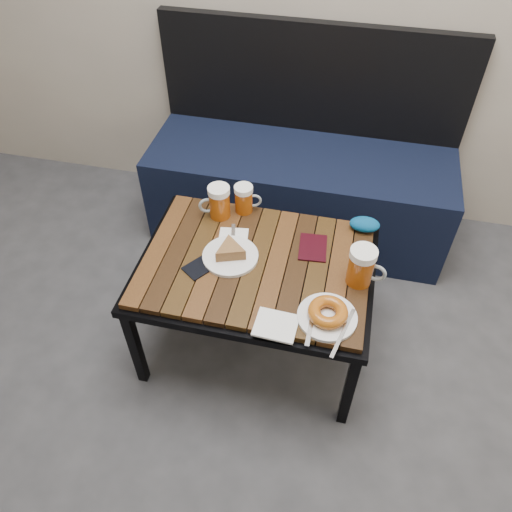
% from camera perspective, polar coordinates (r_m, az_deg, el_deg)
% --- Properties ---
extents(bench, '(1.40, 0.50, 0.95)m').
position_cam_1_polar(bench, '(2.44, 5.03, 8.38)').
color(bench, black).
rests_on(bench, ground).
extents(cafe_table, '(0.84, 0.62, 0.47)m').
position_cam_1_polar(cafe_table, '(1.80, -0.00, -1.59)').
color(cafe_table, black).
rests_on(cafe_table, ground).
extents(beer_mug_left, '(0.13, 0.10, 0.13)m').
position_cam_1_polar(beer_mug_left, '(1.91, -4.29, 6.20)').
color(beer_mug_left, '#97420C').
rests_on(beer_mug_left, cafe_table).
extents(beer_mug_centre, '(0.11, 0.08, 0.12)m').
position_cam_1_polar(beer_mug_centre, '(1.93, -1.35, 6.56)').
color(beer_mug_centre, '#97420C').
rests_on(beer_mug_centre, cafe_table).
extents(beer_mug_right, '(0.14, 0.10, 0.15)m').
position_cam_1_polar(beer_mug_right, '(1.69, 12.01, -1.16)').
color(beer_mug_right, '#97420C').
rests_on(beer_mug_right, cafe_table).
extents(plate_pie, '(0.20, 0.20, 0.06)m').
position_cam_1_polar(plate_pie, '(1.77, -2.96, 0.34)').
color(plate_pie, white).
rests_on(plate_pie, cafe_table).
extents(plate_bagel, '(0.19, 0.25, 0.05)m').
position_cam_1_polar(plate_bagel, '(1.60, 8.18, -6.62)').
color(plate_bagel, white).
rests_on(plate_bagel, cafe_table).
extents(napkin_left, '(0.12, 0.14, 0.01)m').
position_cam_1_polar(napkin_left, '(1.85, -2.62, 2.05)').
color(napkin_left, white).
rests_on(napkin_left, cafe_table).
extents(napkin_right, '(0.14, 0.12, 0.01)m').
position_cam_1_polar(napkin_right, '(1.59, 2.29, -7.92)').
color(napkin_right, white).
rests_on(napkin_right, cafe_table).
extents(passport_navy, '(0.13, 0.13, 0.01)m').
position_cam_1_polar(passport_navy, '(1.76, -6.42, -1.25)').
color(passport_navy, black).
rests_on(passport_navy, cafe_table).
extents(passport_burgundy, '(0.11, 0.15, 0.01)m').
position_cam_1_polar(passport_burgundy, '(1.82, 6.52, 0.98)').
color(passport_burgundy, black).
rests_on(passport_burgundy, cafe_table).
extents(knit_pouch, '(0.12, 0.08, 0.05)m').
position_cam_1_polar(knit_pouch, '(1.91, 12.31, 3.56)').
color(knit_pouch, navy).
rests_on(knit_pouch, cafe_table).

